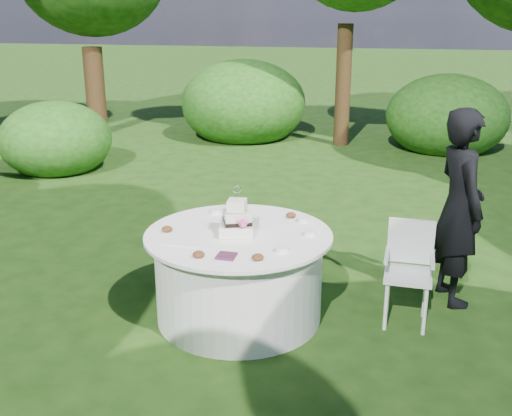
% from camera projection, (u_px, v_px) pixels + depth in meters
% --- Properties ---
extents(ground, '(80.00, 80.00, 0.00)m').
position_uv_depth(ground, '(239.00, 316.00, 5.19)').
color(ground, '#18380F').
rests_on(ground, ground).
extents(napkins, '(0.14, 0.14, 0.02)m').
position_uv_depth(napkins, '(226.00, 256.00, 4.46)').
color(napkins, '#4C203A').
rests_on(napkins, table).
extents(feather_plume, '(0.48, 0.07, 0.01)m').
position_uv_depth(feather_plume, '(185.00, 246.00, 4.65)').
color(feather_plume, white).
rests_on(feather_plume, table).
extents(guest, '(0.61, 0.75, 1.76)m').
position_uv_depth(guest, '(459.00, 208.00, 5.24)').
color(guest, black).
rests_on(guest, ground).
extents(table, '(1.56, 1.56, 0.77)m').
position_uv_depth(table, '(239.00, 275.00, 5.07)').
color(table, white).
rests_on(table, ground).
extents(cake, '(0.32, 0.32, 0.41)m').
position_uv_depth(cake, '(237.00, 221.00, 4.89)').
color(cake, white).
rests_on(cake, table).
extents(chair, '(0.40, 0.39, 0.87)m').
position_uv_depth(chair, '(409.00, 264.00, 4.98)').
color(chair, silver).
rests_on(chair, ground).
extents(votives, '(1.01, 0.85, 0.04)m').
position_uv_depth(votives, '(276.00, 227.00, 5.03)').
color(votives, white).
rests_on(votives, table).
extents(petal_cups, '(1.03, 1.14, 0.05)m').
position_uv_depth(petal_cups, '(230.00, 237.00, 4.79)').
color(petal_cups, '#562D16').
rests_on(petal_cups, table).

